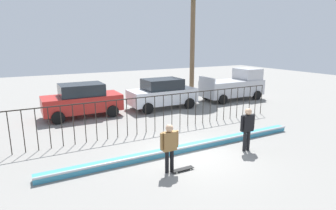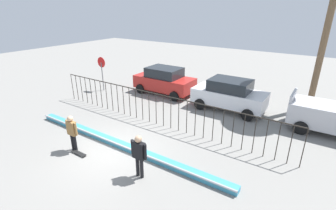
{
  "view_description": "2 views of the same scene",
  "coord_description": "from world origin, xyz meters",
  "px_view_note": "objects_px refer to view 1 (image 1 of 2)",
  "views": [
    {
      "loc": [
        -5.52,
        -8.28,
        4.25
      ],
      "look_at": [
        0.41,
        2.73,
        1.36
      ],
      "focal_mm": 29.75,
      "sensor_mm": 36.0,
      "label": 1
    },
    {
      "loc": [
        7.17,
        -6.31,
        5.92
      ],
      "look_at": [
        0.96,
        3.0,
        1.41
      ],
      "focal_mm": 26.29,
      "sensor_mm": 36.0,
      "label": 2
    }
  ],
  "objects_px": {
    "camera_operator": "(247,126)",
    "pickup_truck": "(234,86)",
    "skateboard": "(183,169)",
    "parked_car_red": "(82,100)",
    "skateboarder": "(169,144)",
    "parked_car_white": "(162,93)"
  },
  "relations": [
    {
      "from": "camera_operator",
      "to": "pickup_truck",
      "type": "xyz_separation_m",
      "value": [
        6.33,
        7.91,
        0.0
      ]
    },
    {
      "from": "camera_operator",
      "to": "pickup_truck",
      "type": "distance_m",
      "value": 10.13
    },
    {
      "from": "skateboard",
      "to": "parked_car_red",
      "type": "relative_size",
      "value": 0.19
    },
    {
      "from": "pickup_truck",
      "to": "skateboarder",
      "type": "bearing_deg",
      "value": -135.21
    },
    {
      "from": "camera_operator",
      "to": "parked_car_red",
      "type": "bearing_deg",
      "value": -59.85
    },
    {
      "from": "camera_operator",
      "to": "parked_car_white",
      "type": "height_order",
      "value": "parked_car_white"
    },
    {
      "from": "pickup_truck",
      "to": "parked_car_red",
      "type": "bearing_deg",
      "value": -176.62
    },
    {
      "from": "skateboarder",
      "to": "parked_car_white",
      "type": "relative_size",
      "value": 0.38
    },
    {
      "from": "parked_car_white",
      "to": "pickup_truck",
      "type": "bearing_deg",
      "value": 0.41
    },
    {
      "from": "camera_operator",
      "to": "pickup_truck",
      "type": "relative_size",
      "value": 0.37
    },
    {
      "from": "parked_car_white",
      "to": "pickup_truck",
      "type": "relative_size",
      "value": 0.91
    },
    {
      "from": "parked_car_white",
      "to": "pickup_truck",
      "type": "height_order",
      "value": "pickup_truck"
    },
    {
      "from": "skateboarder",
      "to": "parked_car_red",
      "type": "relative_size",
      "value": 0.38
    },
    {
      "from": "skateboard",
      "to": "pickup_truck",
      "type": "relative_size",
      "value": 0.17
    },
    {
      "from": "camera_operator",
      "to": "parked_car_red",
      "type": "xyz_separation_m",
      "value": [
        -4.6,
        8.31,
        -0.06
      ]
    },
    {
      "from": "camera_operator",
      "to": "parked_car_white",
      "type": "bearing_deg",
      "value": -91.5
    },
    {
      "from": "camera_operator",
      "to": "parked_car_white",
      "type": "distance_m",
      "value": 8.0
    },
    {
      "from": "parked_car_red",
      "to": "pickup_truck",
      "type": "distance_m",
      "value": 10.94
    },
    {
      "from": "skateboard",
      "to": "camera_operator",
      "type": "distance_m",
      "value": 3.3
    },
    {
      "from": "skateboarder",
      "to": "camera_operator",
      "type": "xyz_separation_m",
      "value": [
        3.57,
        0.19,
        0.05
      ]
    },
    {
      "from": "parked_car_red",
      "to": "parked_car_white",
      "type": "xyz_separation_m",
      "value": [
        4.98,
        -0.32,
        0.0
      ]
    },
    {
      "from": "parked_car_red",
      "to": "pickup_truck",
      "type": "xyz_separation_m",
      "value": [
        10.93,
        -0.4,
        0.06
      ]
    }
  ]
}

